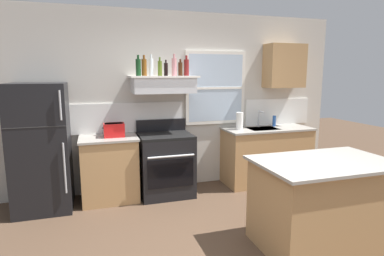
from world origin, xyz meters
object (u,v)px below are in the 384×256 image
at_px(refrigerator, 41,148).
at_px(bottle_red_label_wine, 186,67).
at_px(bottle_balsamic_dark, 166,69).
at_px(kitchen_island, 323,203).
at_px(bottle_dark_green_wine, 138,67).
at_px(dish_soap_bottle, 274,121).
at_px(stove_range, 166,164).
at_px(bottle_rose_pink, 174,67).
at_px(paper_towel_roll, 240,121).
at_px(toaster, 114,130).
at_px(bottle_olive_oil_square, 160,68).
at_px(bottle_amber_wine, 144,67).
at_px(bottle_clear_tall, 151,67).
at_px(bottle_brown_stout, 180,69).

distance_m(refrigerator, bottle_red_label_wine, 2.26).
relative_size(bottle_balsamic_dark, kitchen_island, 0.16).
bearing_deg(bottle_dark_green_wine, dish_soap_bottle, 1.81).
relative_size(dish_soap_bottle, kitchen_island, 0.13).
height_order(stove_range, dish_soap_bottle, same).
height_order(bottle_rose_pink, paper_towel_roll, bottle_rose_pink).
bearing_deg(kitchen_island, toaster, 135.67).
xyz_separation_m(toaster, bottle_olive_oil_square, (0.68, 0.07, 0.85)).
distance_m(refrigerator, bottle_amber_wine, 1.73).
bearing_deg(bottle_clear_tall, stove_range, -38.08).
bearing_deg(dish_soap_bottle, bottle_olive_oil_square, -178.85).
bearing_deg(bottle_amber_wine, bottle_clear_tall, 11.18).
height_order(bottle_amber_wine, dish_soap_bottle, bottle_amber_wine).
xyz_separation_m(bottle_balsamic_dark, dish_soap_bottle, (1.83, 0.01, -0.84)).
relative_size(bottle_olive_oil_square, kitchen_island, 0.19).
xyz_separation_m(bottle_olive_oil_square, bottle_rose_pink, (0.20, -0.05, 0.02)).
bearing_deg(toaster, bottle_olive_oil_square, 5.66).
xyz_separation_m(bottle_amber_wine, dish_soap_bottle, (2.15, 0.03, -0.87)).
distance_m(refrigerator, bottle_brown_stout, 2.15).
bearing_deg(kitchen_island, bottle_amber_wine, 127.10).
distance_m(bottle_red_label_wine, dish_soap_bottle, 1.75).
xyz_separation_m(bottle_amber_wine, bottle_clear_tall, (0.10, 0.02, 0.00)).
relative_size(toaster, stove_range, 0.27).
xyz_separation_m(toaster, bottle_brown_stout, (0.97, 0.03, 0.84)).
xyz_separation_m(refrigerator, bottle_dark_green_wine, (1.30, 0.09, 1.03)).
relative_size(stove_range, bottle_dark_green_wine, 3.80).
bearing_deg(bottle_olive_oil_square, paper_towel_roll, -2.83).
bearing_deg(toaster, paper_towel_roll, 0.17).
relative_size(refrigerator, bottle_brown_stout, 6.96).
bearing_deg(stove_range, bottle_clear_tall, 141.92).
relative_size(bottle_amber_wine, bottle_rose_pink, 0.94).
height_order(toaster, paper_towel_roll, paper_towel_roll).
bearing_deg(bottle_dark_green_wine, refrigerator, -176.04).
relative_size(bottle_brown_stout, dish_soap_bottle, 1.33).
bearing_deg(bottle_red_label_wine, bottle_rose_pink, -162.66).
bearing_deg(paper_towel_roll, bottle_brown_stout, 178.44).
bearing_deg(bottle_rose_pink, kitchen_island, -60.78).
distance_m(bottle_balsamic_dark, paper_towel_roll, 1.40).
height_order(toaster, bottle_red_label_wine, bottle_red_label_wine).
xyz_separation_m(toaster, bottle_clear_tall, (0.56, 0.10, 0.86)).
bearing_deg(bottle_balsamic_dark, bottle_clear_tall, 179.77).
relative_size(bottle_dark_green_wine, kitchen_island, 0.20).
relative_size(bottle_rose_pink, bottle_brown_stout, 1.29).
height_order(bottle_amber_wine, bottle_olive_oil_square, bottle_amber_wine).
bearing_deg(stove_range, bottle_olive_oil_square, 113.19).
distance_m(bottle_amber_wine, bottle_olive_oil_square, 0.22).
xyz_separation_m(refrigerator, bottle_rose_pink, (1.81, 0.08, 1.04)).
bearing_deg(stove_range, dish_soap_bottle, 4.18).
bearing_deg(bottle_olive_oil_square, bottle_brown_stout, -6.96).
height_order(bottle_dark_green_wine, bottle_red_label_wine, bottle_red_label_wine).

